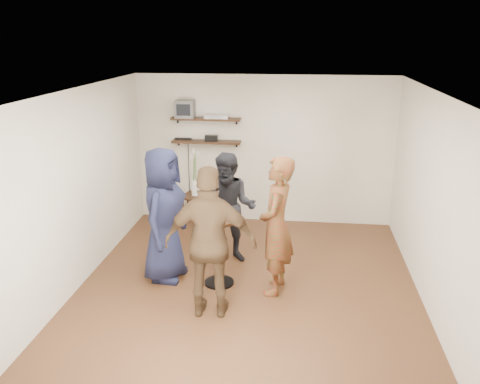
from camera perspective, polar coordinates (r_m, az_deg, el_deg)
name	(u,v)px	position (r m, az deg, el deg)	size (l,w,h in m)	color
room	(249,193)	(6.52, 1.01, -0.10)	(4.58, 5.08, 2.68)	#422915
shelf_upper	(206,119)	(8.83, -3.86, 8.19)	(1.20, 0.25, 0.04)	black
shelf_lower	(206,142)	(8.91, -3.81, 5.65)	(1.20, 0.25, 0.04)	black
crt_monitor	(185,109)	(8.88, -6.17, 9.28)	(0.32, 0.30, 0.30)	#59595B
dvd_deck	(217,116)	(8.79, -2.60, 8.48)	(0.40, 0.24, 0.06)	silver
radio	(211,138)	(8.88, -3.22, 6.07)	(0.22, 0.10, 0.10)	black
power_strip	(183,139)	(9.03, -6.39, 5.96)	(0.30, 0.05, 0.03)	black
side_table	(195,200)	(8.96, -5.02, -0.90)	(0.56, 0.56, 0.54)	black
vase_lilies	(195,180)	(8.85, -5.09, 1.37)	(0.19, 0.19, 0.89)	white
drinks_table	(219,242)	(6.78, -2.41, -5.63)	(0.52, 0.52, 0.95)	black
wine_glass_fl	(212,210)	(6.58, -3.14, -1.98)	(0.06, 0.06, 0.19)	silver
wine_glass_fr	(222,210)	(6.57, -2.08, -2.00)	(0.06, 0.06, 0.19)	silver
wine_glass_bl	(217,205)	(6.68, -2.56, -1.50)	(0.07, 0.07, 0.22)	silver
wine_glass_br	(221,208)	(6.60, -2.16, -1.77)	(0.07, 0.07, 0.21)	silver
person_plaid	(276,226)	(6.51, 4.11, -3.83)	(0.66, 0.44, 1.82)	#A01219
person_dark	(230,208)	(7.41, -1.18, -1.82)	(0.80, 0.62, 1.64)	black
person_navy	(164,215)	(6.92, -8.57, -2.53)	(0.90, 0.59, 1.85)	#161931
person_brown	(211,243)	(5.96, -3.32, -5.74)	(1.08, 0.45, 1.85)	#49331F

